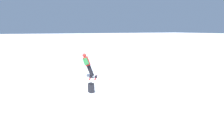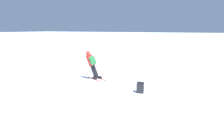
% 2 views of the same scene
% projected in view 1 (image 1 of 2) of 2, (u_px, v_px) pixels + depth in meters
% --- Properties ---
extents(ground_plane, '(300.00, 300.00, 0.00)m').
position_uv_depth(ground_plane, '(72.00, 80.00, 13.87)').
color(ground_plane, white).
extents(skier, '(1.55, 1.63, 1.68)m').
position_uv_depth(skier, '(88.00, 64.00, 14.35)').
color(skier, red).
rests_on(skier, ground).
extents(spare_backpack, '(0.26, 0.33, 0.50)m').
position_uv_depth(spare_backpack, '(91.00, 88.00, 11.10)').
color(spare_backpack, black).
rests_on(spare_backpack, ground).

